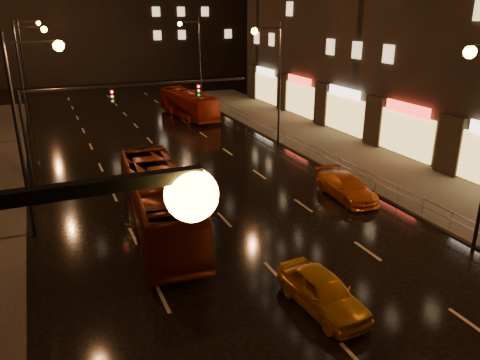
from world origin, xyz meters
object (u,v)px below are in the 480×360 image
Objects in this scene: bus_curb at (188,104)px; taxi_near at (323,291)px; taxi_far at (347,187)px; bus_red at (159,201)px.

taxi_near is at bearing -105.97° from bus_curb.
bus_curb is 2.32× the size of taxi_near.
bus_curb reaches higher than taxi_far.
bus_curb is at bearing 74.33° from bus_red.
taxi_near is 0.90× the size of taxi_far.
taxi_far is at bearing 46.05° from taxi_near.
taxi_near is (4.04, -9.14, -0.88)m from bus_red.
taxi_near is 11.72m from taxi_far.
bus_red reaches higher than taxi_near.
bus_red is 27.23m from bus_curb.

